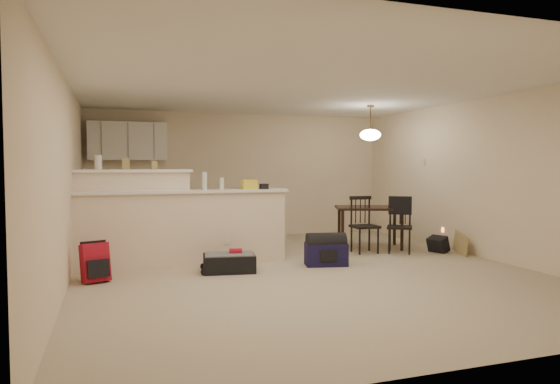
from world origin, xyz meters
name	(u,v)px	position (x,y,z in m)	size (l,w,h in m)	color
room	(303,180)	(0.00, 0.00, 1.25)	(7.00, 7.02, 2.50)	tan
breakfast_bar	(166,223)	(-1.76, 0.98, 0.61)	(3.08, 0.58, 1.39)	beige
upper_cabinets	(128,141)	(-2.20, 3.32, 1.90)	(1.40, 0.34, 0.70)	white
kitchen_counter	(140,219)	(-2.00, 3.19, 0.45)	(1.80, 0.60, 0.90)	white
thermostat	(423,163)	(2.98, 1.55, 1.50)	(0.02, 0.12, 0.12)	beige
jar	(98,162)	(-2.67, 1.12, 1.49)	(0.10, 0.10, 0.20)	silver
cereal_box	(126,164)	(-2.29, 1.12, 1.47)	(0.10, 0.07, 0.16)	#A18B53
small_box	(154,165)	(-1.90, 1.12, 1.45)	(0.08, 0.06, 0.12)	#A18B53
bottle_a	(205,181)	(-1.20, 0.90, 1.22)	(0.07, 0.07, 0.26)	silver
bottle_b	(222,184)	(-0.94, 0.90, 1.18)	(0.06, 0.06, 0.18)	silver
bag_lump	(249,185)	(-0.52, 0.90, 1.16)	(0.22, 0.18, 0.14)	#A18B53
pouch	(264,186)	(-0.29, 0.90, 1.13)	(0.12, 0.10, 0.08)	#A18B53
extra_item_x	(251,185)	(-0.49, 0.90, 1.15)	(0.14, 0.10, 0.12)	#A18B53
dining_table	(370,212)	(1.80, 1.40, 0.64)	(1.35, 1.12, 0.73)	black
pendant_lamp	(370,134)	(1.80, 1.40, 1.99)	(0.36, 0.36, 0.62)	brown
dining_chair_near	(365,225)	(1.47, 0.97, 0.47)	(0.41, 0.39, 0.93)	black
dining_chair_far	(400,226)	(2.01, 0.77, 0.46)	(0.40, 0.38, 0.91)	black
suitcase	(229,263)	(-0.99, 0.23, 0.12)	(0.69, 0.45, 0.23)	black
red_backpack	(95,263)	(-2.70, 0.17, 0.24)	(0.32, 0.20, 0.48)	#AC1326
navy_duffel	(326,254)	(0.44, 0.21, 0.16)	(0.59, 0.32, 0.32)	#16123B
black_daypack	(438,245)	(2.65, 0.61, 0.13)	(0.29, 0.21, 0.26)	black
cardboard_sheet	(461,244)	(2.85, 0.29, 0.18)	(0.46, 0.02, 0.35)	#A18B53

